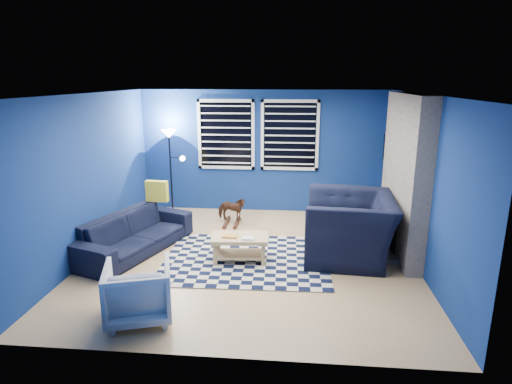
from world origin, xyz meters
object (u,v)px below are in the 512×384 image
at_px(sofa, 134,233).
at_px(armchair_big, 349,227).
at_px(rocking_horse, 231,209).
at_px(coffee_table, 240,243).
at_px(cabinet, 343,209).
at_px(floor_lamp, 170,145).
at_px(tv, 390,150).
at_px(armchair_bent, 138,291).

xyz_separation_m(sofa, armchair_big, (3.41, 0.13, 0.18)).
distance_m(rocking_horse, coffee_table, 1.73).
height_order(cabinet, floor_lamp, floor_lamp).
distance_m(rocking_horse, cabinet, 2.18).
xyz_separation_m(armchair_big, cabinet, (0.09, 1.71, -0.24)).
bearing_deg(armchair_big, rocking_horse, -119.23).
xyz_separation_m(sofa, rocking_horse, (1.36, 1.46, -0.01)).
bearing_deg(coffee_table, armchair_big, 11.71).
height_order(rocking_horse, coffee_table, rocking_horse).
xyz_separation_m(coffee_table, cabinet, (1.77, 2.06, -0.05)).
xyz_separation_m(armchair_big, rocking_horse, (-2.05, 1.34, -0.19)).
xyz_separation_m(armchair_big, floor_lamp, (-3.38, 2.01, 0.91)).
bearing_deg(tv, sofa, -155.93).
distance_m(tv, armchair_big, 2.22).
relative_size(cabinet, floor_lamp, 0.33).
distance_m(tv, rocking_horse, 3.19).
distance_m(coffee_table, floor_lamp, 3.11).
bearing_deg(armchair_bent, rocking_horse, -116.95).
xyz_separation_m(sofa, coffee_table, (1.73, -0.22, -0.02)).
distance_m(tv, sofa, 4.86).
bearing_deg(tv, armchair_big, -116.84).
bearing_deg(sofa, tv, -46.50).
bearing_deg(floor_lamp, coffee_table, -54.10).
relative_size(armchair_big, rocking_horse, 2.73).
xyz_separation_m(armchair_bent, coffee_table, (0.95, 1.70, -0.05)).
height_order(armchair_bent, cabinet, armchair_bent).
relative_size(armchair_big, armchair_bent, 2.01).
bearing_deg(rocking_horse, sofa, 142.22).
distance_m(armchair_bent, cabinet, 4.65).
height_order(armchair_big, armchair_bent, armchair_big).
distance_m(sofa, coffee_table, 1.75).
xyz_separation_m(tv, cabinet, (-0.82, -0.09, -1.15)).
xyz_separation_m(rocking_horse, floor_lamp, (-1.33, 0.67, 1.10)).
bearing_deg(armchair_big, armchair_bent, -48.10).
relative_size(tv, cabinet, 1.76).
relative_size(armchair_big, coffee_table, 1.70).
relative_size(rocking_horse, floor_lamp, 0.32).
bearing_deg(sofa, cabinet, -42.87).
bearing_deg(coffee_table, floor_lamp, 125.90).
bearing_deg(armchair_big, sofa, -83.97).
xyz_separation_m(sofa, armchair_bent, (0.78, -1.93, 0.03)).
xyz_separation_m(tv, floor_lamp, (-4.30, 0.20, 0.00)).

